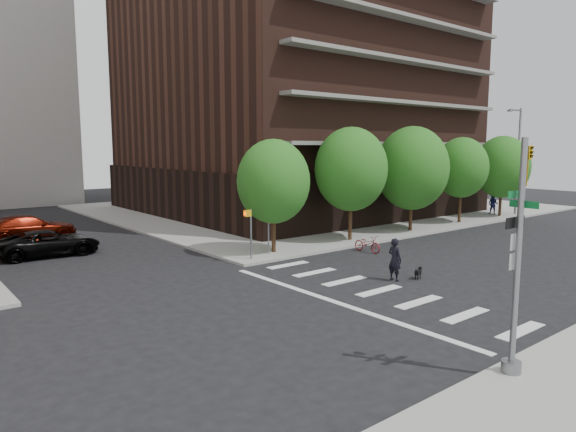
{
  "coord_description": "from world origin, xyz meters",
  "views": [
    {
      "loc": [
        -12.87,
        -13.67,
        5.92
      ],
      "look_at": [
        3.0,
        6.0,
        2.5
      ],
      "focal_mm": 32.0,
      "sensor_mm": 36.0,
      "label": 1
    }
  ],
  "objects": [
    {
      "name": "ground",
      "position": [
        0.0,
        0.0,
        0.0
      ],
      "size": [
        120.0,
        120.0,
        0.0
      ],
      "primitive_type": "plane",
      "color": "black",
      "rests_on": "ground"
    },
    {
      "name": "sidewalk_ne",
      "position": [
        20.5,
        23.5,
        0.07
      ],
      "size": [
        39.0,
        33.0,
        0.15
      ],
      "primitive_type": "cube",
      "color": "gray",
      "rests_on": "ground"
    },
    {
      "name": "crosswalk",
      "position": [
        2.21,
        -0.0,
        0.01
      ],
      "size": [
        3.85,
        13.0,
        0.01
      ],
      "color": "silver",
      "rests_on": "ground"
    },
    {
      "name": "tree_a",
      "position": [
        4.0,
        8.5,
        4.04
      ],
      "size": [
        4.0,
        4.0,
        5.9
      ],
      "color": "#301E11",
      "rests_on": "sidewalk_ne"
    },
    {
      "name": "tree_b",
      "position": [
        10.0,
        8.5,
        4.54
      ],
      "size": [
        4.5,
        4.5,
        6.65
      ],
      "color": "#301E11",
      "rests_on": "sidewalk_ne"
    },
    {
      "name": "tree_c",
      "position": [
        16.0,
        8.5,
        4.45
      ],
      "size": [
        5.0,
        5.0,
        6.8
      ],
      "color": "#301E11",
      "rests_on": "sidewalk_ne"
    },
    {
      "name": "tree_d",
      "position": [
        22.0,
        8.5,
        4.34
      ],
      "size": [
        4.0,
        4.0,
        6.2
      ],
      "color": "#301E11",
      "rests_on": "sidewalk_ne"
    },
    {
      "name": "tree_e",
      "position": [
        28.0,
        8.5,
        4.25
      ],
      "size": [
        4.5,
        4.5,
        6.35
      ],
      "color": "#301E11",
      "rests_on": "sidewalk_ne"
    },
    {
      "name": "traffic_signal",
      "position": [
        -0.47,
        -7.49,
        2.7
      ],
      "size": [
        0.9,
        0.75,
        6.0
      ],
      "color": "slate",
      "rests_on": "sidewalk_s"
    },
    {
      "name": "pedestrian_signal",
      "position": [
        2.32,
        7.92,
        1.85
      ],
      "size": [
        2.18,
        0.67,
        2.6
      ],
      "color": "slate",
      "rests_on": "sidewalk_ne"
    },
    {
      "name": "streetlamp",
      "position": [
        29.82,
        8.2,
        5.29
      ],
      "size": [
        2.14,
        0.22,
        9.0
      ],
      "color": "slate",
      "rests_on": "sidewalk_ne"
    },
    {
      "name": "parked_car_black",
      "position": [
        -5.74,
        15.88,
        0.72
      ],
      "size": [
        2.7,
        5.3,
        1.43
      ],
      "primitive_type": "imported",
      "rotation": [
        0.0,
        0.0,
        1.51
      ],
      "color": "black",
      "rests_on": "ground"
    },
    {
      "name": "parked_car_maroon",
      "position": [
        -5.5,
        21.6,
        0.82
      ],
      "size": [
        2.43,
        5.69,
        1.63
      ],
      "primitive_type": "imported",
      "rotation": [
        0.0,
        0.0,
        1.6
      ],
      "color": "#460B03",
      "rests_on": "ground"
    },
    {
      "name": "scooter",
      "position": [
        8.55,
        5.71,
        0.48
      ],
      "size": [
        0.71,
        1.84,
        0.95
      ],
      "primitive_type": "imported",
      "rotation": [
        0.0,
        0.0,
        0.04
      ],
      "color": "maroon",
      "rests_on": "ground"
    },
    {
      "name": "dog_walker",
      "position": [
        4.81,
        0.69,
        0.96
      ],
      "size": [
        0.71,
        0.47,
        1.92
      ],
      "primitive_type": "imported",
      "rotation": [
        0.0,
        0.0,
        1.55
      ],
      "color": "black",
      "rests_on": "ground"
    },
    {
      "name": "dog",
      "position": [
        5.86,
        0.19,
        0.32
      ],
      "size": [
        0.6,
        0.32,
        0.5
      ],
      "rotation": [
        0.0,
        0.0,
        0.32
      ],
      "color": "black",
      "rests_on": "ground"
    },
    {
      "name": "pedestrian_far",
      "position": [
        28.36,
        9.33,
        1.02
      ],
      "size": [
        0.94,
        0.78,
        1.74
      ],
      "primitive_type": "imported",
      "rotation": [
        0.0,
        0.0,
        -1.42
      ],
      "color": "navy",
      "rests_on": "sidewalk_ne"
    }
  ]
}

